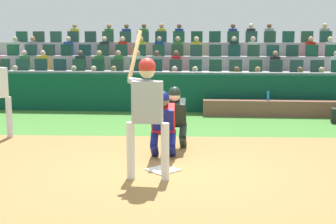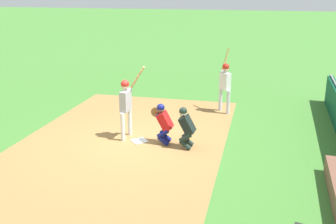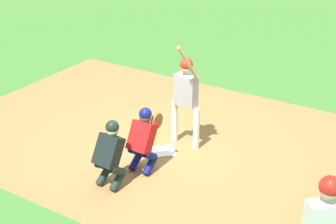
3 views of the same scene
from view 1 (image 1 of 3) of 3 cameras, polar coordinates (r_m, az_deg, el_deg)
name	(u,v)px [view 1 (image 1 of 3)]	position (r m, az deg, el deg)	size (l,w,h in m)	color
ground_plane	(163,171)	(7.73, -0.63, -7.23)	(160.00, 160.00, 0.00)	#3F782F
infield_dirt_patch	(160,180)	(7.25, -0.99, -8.32)	(9.99, 6.25, 0.01)	olive
home_plate_marker	(163,170)	(7.72, -0.63, -7.12)	(0.44, 0.44, 0.02)	white
batter_at_plate	(147,104)	(7.02, -2.62, 1.01)	(0.67, 0.72, 2.30)	silver
catcher_crouching	(162,120)	(8.30, -0.69, -1.04)	(0.47, 0.71, 1.27)	navy
home_plate_umpire	(175,115)	(9.02, 0.85, -0.31)	(0.46, 0.49, 1.27)	black
dugout_wall	(182,93)	(13.57, 1.69, 2.40)	(12.87, 0.24, 1.18)	#09412D
dugout_bench	(275,108)	(13.20, 13.07, 0.45)	(4.01, 0.40, 0.44)	brown
water_bottle_on_bench	(268,96)	(13.17, 12.23, 1.98)	(0.07, 0.07, 0.25)	blue
bleacher_stand	(187,75)	(17.26, 2.31, 4.59)	(14.86, 3.61, 2.68)	#A0999D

